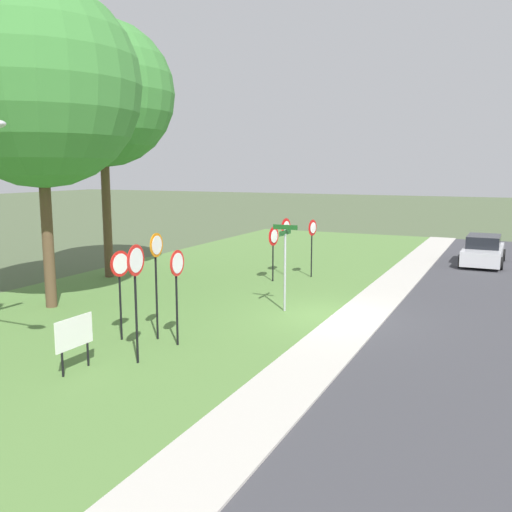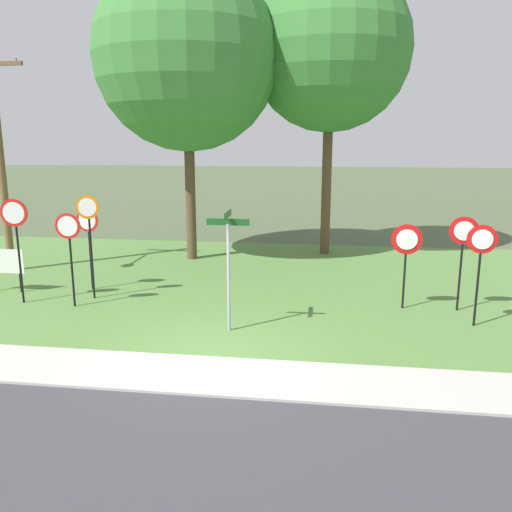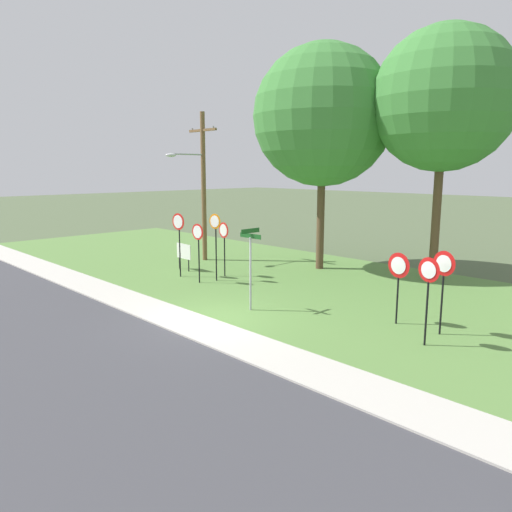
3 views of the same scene
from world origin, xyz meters
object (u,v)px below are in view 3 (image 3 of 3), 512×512
oak_tree_left (323,116)px  oak_tree_right (444,100)px  stop_sign_far_left (215,233)px  stop_sign_near_left (224,237)px  stop_sign_near_right (198,240)px  yield_sign_far_left (428,281)px  notice_board (184,253)px  yield_sign_near_right (398,271)px  yield_sign_near_left (443,273)px  street_name_post (250,262)px  utility_pole (201,181)px  stop_sign_far_center (179,231)px

oak_tree_left → oak_tree_right: 5.15m
stop_sign_far_left → oak_tree_left: 7.39m
stop_sign_near_left → stop_sign_near_right: (0.24, -1.60, 0.06)m
yield_sign_far_left → notice_board: yield_sign_far_left is taller
yield_sign_near_right → notice_board: 11.14m
stop_sign_near_right → yield_sign_near_left: bearing=2.9°
street_name_post → oak_tree_right: (2.11, 8.81, 5.79)m
yield_sign_near_left → utility_pole: 14.25m
yield_sign_near_left → street_name_post: 5.98m
stop_sign_far_left → notice_board: stop_sign_far_left is taller
street_name_post → oak_tree_right: oak_tree_right is taller
yield_sign_near_left → yield_sign_far_left: (0.12, -1.14, -0.03)m
yield_sign_near_left → stop_sign_far_left: bearing=-167.8°
oak_tree_right → stop_sign_near_left: bearing=-138.1°
stop_sign_near_right → stop_sign_far_left: stop_sign_far_left is taller
stop_sign_far_left → street_name_post: size_ratio=1.03×
oak_tree_right → stop_sign_far_left: bearing=-132.4°
street_name_post → stop_sign_far_center: bearing=167.1°
stop_sign_far_center → oak_tree_left: size_ratio=0.27×
street_name_post → oak_tree_right: 10.75m
utility_pole → yield_sign_far_left: bearing=-13.5°
stop_sign_far_left → oak_tree_right: oak_tree_right is taller
yield_sign_near_left → stop_sign_near_left: bearing=-172.6°
yield_sign_near_right → stop_sign_near_right: bearing=-166.1°
utility_pole → stop_sign_far_center: bearing=-52.2°
stop_sign_far_left → yield_sign_near_left: size_ratio=1.17×
stop_sign_near_left → notice_board: size_ratio=1.92×
utility_pole → notice_board: (1.41, -2.17, -3.26)m
utility_pole → notice_board: utility_pole is taller
stop_sign_near_left → street_name_post: size_ratio=0.87×
stop_sign_far_center → oak_tree_right: oak_tree_right is taller
notice_board → utility_pole: bearing=124.7°
stop_sign_near_right → yield_sign_near_right: bearing=3.6°
utility_pole → oak_tree_left: 6.88m
street_name_post → stop_sign_far_left: bearing=154.5°
oak_tree_left → oak_tree_right: oak_tree_right is taller
oak_tree_left → oak_tree_right: bearing=18.7°
stop_sign_near_right → stop_sign_far_center: (-1.52, 0.11, 0.26)m
yield_sign_far_left → street_name_post: (-5.68, -1.06, -0.13)m
stop_sign_far_center → notice_board: size_ratio=2.25×
stop_sign_near_left → street_name_post: street_name_post is taller
yield_sign_far_left → oak_tree_right: 10.23m
yield_sign_near_right → oak_tree_left: (-6.94, 4.99, 5.41)m
stop_sign_near_right → utility_pole: bearing=137.5°
stop_sign_near_left → stop_sign_near_right: bearing=-75.1°
stop_sign_near_left → utility_pole: 4.69m
stop_sign_near_right → yield_sign_near_left: stop_sign_near_right is taller
yield_sign_near_left → oak_tree_right: bearing=128.1°
stop_sign_far_left → utility_pole: (-4.15, 2.49, 2.06)m
stop_sign_near_right → oak_tree_left: bearing=71.7°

